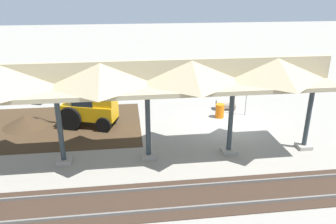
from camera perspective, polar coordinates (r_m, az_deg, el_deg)
The scene contains 9 objects.
ground_plane at distance 20.58m, azimuth 10.45°, elevation -2.15°, with size 120.00×120.00×0.00m, color gray.
dirt_work_zone at distance 21.12m, azimuth -18.51°, elevation -2.31°, with size 9.94×7.00×0.01m, color #42301E.
platform_canopy at distance 15.25m, azimuth -19.31°, elevation 5.43°, with size 25.75×3.20×4.90m.
rail_tracks at distance 14.75m, azimuth 18.81°, elevation -12.82°, with size 60.00×2.58×0.15m.
stop_sign at distance 21.78m, azimuth 13.60°, elevation 3.64°, with size 0.62×0.48×2.34m.
backhoe at distance 20.17m, azimuth -13.92°, elevation 0.96°, with size 5.21×2.68×2.82m.
dirt_mound at distance 21.83m, azimuth -23.46°, elevation -2.24°, with size 5.37×5.37×1.39m, color #42301E.
concrete_pipe at distance 22.96m, azimuth 9.99°, elevation 1.32°, with size 1.40×0.92×0.72m.
traffic_barrel at distance 21.45m, azimuth 8.99°, elevation 0.21°, with size 0.56×0.56×0.90m, color orange.
Camera 1 is at (6.07, 17.98, 7.96)m, focal length 35.00 mm.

